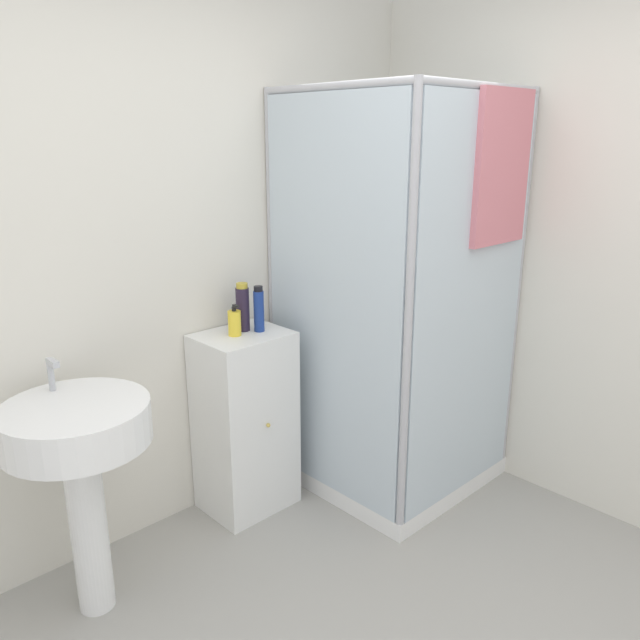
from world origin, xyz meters
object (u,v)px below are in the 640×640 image
Objects in this scene: shampoo_bottle_tall_black at (243,308)px; shampoo_bottle_blue at (259,309)px; sink at (79,450)px; soap_dispenser at (235,323)px.

shampoo_bottle_blue is (0.05, -0.06, -0.01)m from shampoo_bottle_tall_black.
sink is 4.57× the size of shampoo_bottle_blue.
soap_dispenser is 0.13m from shampoo_bottle_blue.
shampoo_bottle_tall_black is 0.08m from shampoo_bottle_blue.
shampoo_bottle_blue reaches higher than sink.
shampoo_bottle_blue is at bearing -12.49° from soap_dispenser.
shampoo_bottle_tall_black is at bearing 12.22° from sink.
soap_dispenser is at bearing 167.51° from shampoo_bottle_blue.
sink is 4.33× the size of shampoo_bottle_tall_black.
shampoo_bottle_blue is (0.96, 0.13, 0.32)m from sink.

